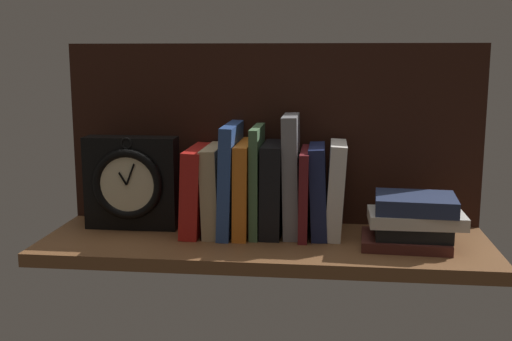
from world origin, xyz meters
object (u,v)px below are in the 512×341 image
at_px(book_black_skeptic, 273,189).
at_px(book_stack_side, 413,221).
at_px(book_maroon_dawkins, 305,192).
at_px(book_gray_chess, 291,175).
at_px(book_blue_modern, 230,179).
at_px(book_orange_pandolfini, 245,188).
at_px(book_white_catcher, 335,189).
at_px(book_red_requiem, 197,189).
at_px(book_green_romantic, 257,180).
at_px(book_navy_bierce, 318,190).
at_px(book_tan_shortstories, 215,189).
at_px(framed_clock, 131,183).

distance_m(book_black_skeptic, book_stack_side, 0.28).
bearing_deg(book_maroon_dawkins, book_gray_chess, 180.00).
distance_m(book_maroon_dawkins, book_stack_side, 0.22).
bearing_deg(book_blue_modern, book_orange_pandolfini, -0.00).
bearing_deg(book_white_catcher, book_gray_chess, 180.00).
bearing_deg(book_blue_modern, book_red_requiem, 180.00).
bearing_deg(book_gray_chess, book_green_romantic, 180.00).
xyz_separation_m(book_orange_pandolfini, book_black_skeptic, (0.06, 0.00, -0.00)).
bearing_deg(book_gray_chess, book_red_requiem, 180.00).
distance_m(book_gray_chess, book_navy_bierce, 0.06).
xyz_separation_m(book_tan_shortstories, book_blue_modern, (0.03, 0.00, 0.02)).
bearing_deg(book_orange_pandolfini, book_blue_modern, 180.00).
height_order(book_tan_shortstories, book_white_catcher, book_white_catcher).
distance_m(book_tan_shortstories, book_white_catcher, 0.24).
height_order(book_tan_shortstories, book_navy_bierce, book_navy_bierce).
bearing_deg(framed_clock, book_stack_side, -6.22).
relative_size(book_red_requiem, book_white_catcher, 0.92).
relative_size(book_green_romantic, book_white_catcher, 1.16).
distance_m(book_orange_pandolfini, book_black_skeptic, 0.06).
bearing_deg(book_orange_pandolfini, book_red_requiem, 180.00).
bearing_deg(book_white_catcher, book_stack_side, -22.52).
relative_size(book_red_requiem, book_tan_shortstories, 0.98).
distance_m(book_tan_shortstories, book_maroon_dawkins, 0.18).
bearing_deg(book_blue_modern, book_gray_chess, 0.00).
distance_m(book_white_catcher, book_stack_side, 0.16).
xyz_separation_m(book_blue_modern, book_maroon_dawkins, (0.15, 0.00, -0.02)).
relative_size(book_black_skeptic, book_maroon_dawkins, 1.07).
xyz_separation_m(book_black_skeptic, book_maroon_dawkins, (0.06, 0.00, -0.01)).
xyz_separation_m(book_red_requiem, book_black_skeptic, (0.15, 0.00, 0.01)).
height_order(book_tan_shortstories, book_stack_side, book_tan_shortstories).
bearing_deg(book_gray_chess, book_navy_bierce, 0.00).
bearing_deg(book_navy_bierce, framed_clock, 179.79).
height_order(book_black_skeptic, book_navy_bierce, book_black_skeptic).
relative_size(book_green_romantic, book_navy_bierce, 1.20).
xyz_separation_m(book_blue_modern, book_white_catcher, (0.21, 0.00, -0.02)).
bearing_deg(book_tan_shortstories, framed_clock, 179.54).
bearing_deg(book_green_romantic, book_stack_side, -11.25).
xyz_separation_m(book_orange_pandolfini, book_gray_chess, (0.09, 0.00, 0.03)).
height_order(book_orange_pandolfini, book_gray_chess, book_gray_chess).
relative_size(book_tan_shortstories, book_green_romantic, 0.81).
distance_m(book_black_skeptic, book_white_catcher, 0.12).
relative_size(book_orange_pandolfini, book_white_catcher, 0.99).
height_order(book_orange_pandolfini, book_green_romantic, book_green_romantic).
relative_size(book_black_skeptic, book_white_catcher, 0.98).
xyz_separation_m(book_tan_shortstories, book_maroon_dawkins, (0.18, 0.00, -0.00)).
distance_m(book_black_skeptic, framed_clock, 0.29).
height_order(book_blue_modern, framed_clock, book_blue_modern).
height_order(book_red_requiem, book_green_romantic, book_green_romantic).
height_order(book_green_romantic, book_gray_chess, book_gray_chess).
height_order(book_tan_shortstories, book_gray_chess, book_gray_chess).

